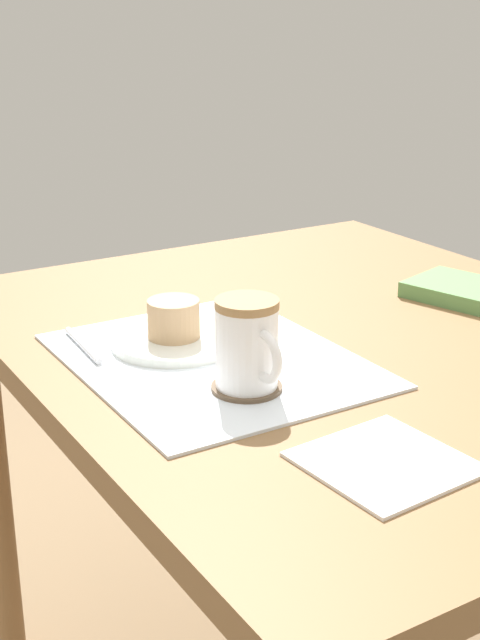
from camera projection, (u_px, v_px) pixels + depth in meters
dining_table at (338, 387)px, 1.27m from camera, size 1.05×0.87×0.73m
placemat at (213, 361)px, 1.14m from camera, size 0.40×0.33×0.00m
pastry_plate at (174, 341)px, 1.18m from camera, size 0.17×0.17×0.01m
pastry at (174, 319)px, 1.17m from camera, size 0.07×0.07×0.05m
coffee_coaster at (247, 387)px, 1.05m from camera, size 0.08×0.08×0.00m
coffee_mug at (248, 344)px, 1.03m from camera, size 0.11×0.07×0.11m
teaspoon at (83, 345)px, 1.17m from camera, size 0.13×0.02×0.01m
paper_napkin at (385, 462)px, 0.89m from camera, size 0.16×0.16×0.00m
small_book at (470, 292)px, 1.37m from camera, size 0.21×0.17×0.02m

